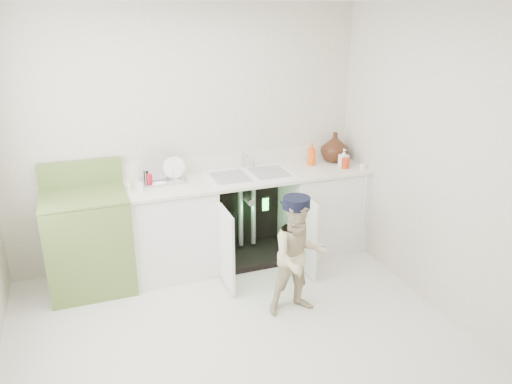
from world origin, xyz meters
TOP-DOWN VIEW (x-y plane):
  - ground at (0.00, 0.00)m, footprint 3.50×3.50m
  - room_shell at (0.00, 0.00)m, footprint 6.00×5.50m
  - counter_run at (0.58, 1.21)m, footprint 2.44×1.02m
  - avocado_stove at (-1.01, 1.18)m, footprint 0.73×0.65m
  - repair_worker at (0.61, 0.16)m, footprint 0.51×0.91m

SIDE VIEW (x-z plane):
  - ground at x=0.00m, z-range 0.00..0.00m
  - avocado_stove at x=-1.01m, z-range -0.10..1.04m
  - counter_run at x=0.58m, z-range -0.13..1.07m
  - repair_worker at x=0.61m, z-range 0.00..1.04m
  - room_shell at x=0.00m, z-range 0.62..1.88m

